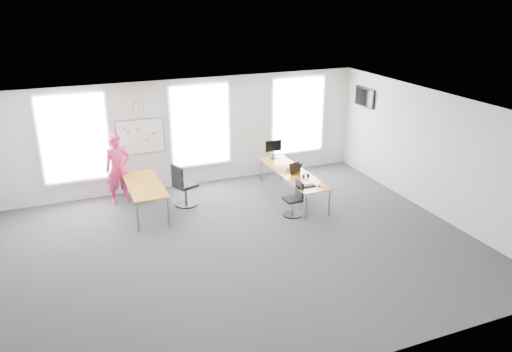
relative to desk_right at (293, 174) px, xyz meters
name	(u,v)px	position (x,y,z in m)	size (l,w,h in m)	color
floor	(242,247)	(-2.23, -2.06, -0.65)	(10.00, 10.00, 0.00)	#29282D
ceiling	(240,111)	(-2.23, -2.06, 2.35)	(10.00, 10.00, 0.00)	white
wall_back	(190,133)	(-2.23, 1.94, 0.85)	(10.00, 10.00, 0.00)	silver
wall_front	(344,282)	(-2.23, -6.06, 0.85)	(10.00, 10.00, 0.00)	silver
wall_right	(434,154)	(2.77, -2.06, 0.85)	(10.00, 10.00, 0.00)	silver
window_left	(74,138)	(-5.23, 1.91, 1.05)	(1.60, 0.06, 2.20)	silver
window_mid	(200,125)	(-1.93, 1.91, 1.05)	(1.60, 0.06, 2.20)	silver
window_right	(298,115)	(1.07, 1.91, 1.05)	(1.60, 0.06, 2.20)	silver
desk_right	(293,174)	(0.00, 0.00, 0.00)	(0.77, 2.87, 0.70)	#C48425
desk_left	(144,186)	(-3.81, 0.50, 0.04)	(0.83, 2.07, 0.76)	#C48425
chair_right	(294,201)	(-0.46, -1.04, -0.27)	(0.46, 0.46, 0.87)	black
chair_left	(183,188)	(-2.82, 0.56, -0.17)	(0.64, 0.64, 1.11)	black
person	(118,169)	(-4.30, 1.39, 0.27)	(0.67, 0.44, 1.84)	#BF265B
whiteboard	(141,137)	(-3.58, 1.91, 0.90)	(1.20, 0.03, 0.90)	white
wall_clock	(138,107)	(-3.58, 1.91, 1.70)	(0.30, 0.30, 0.04)	gray
tv	(365,97)	(2.72, 0.94, 1.65)	(0.06, 0.90, 0.55)	black
keyboard	(306,186)	(-0.16, -1.03, 0.06)	(0.50, 0.18, 0.02)	black
mouse	(319,186)	(0.15, -1.15, 0.06)	(0.07, 0.10, 0.04)	black
lens_cap	(307,180)	(0.07, -0.67, 0.05)	(0.07, 0.07, 0.01)	black
headphones	(306,176)	(0.13, -0.46, 0.09)	(0.17, 0.09, 0.10)	black
laptop_sleeve	(296,168)	(0.02, -0.11, 0.18)	(0.36, 0.29, 0.28)	black
paper_stack	(287,168)	(-0.07, 0.23, 0.10)	(0.31, 0.23, 0.10)	beige
monitor	(273,148)	(-0.02, 1.22, 0.37)	(0.49, 0.20, 0.54)	black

